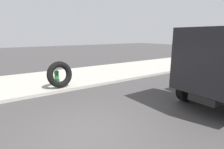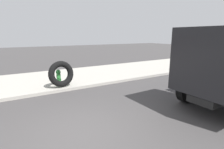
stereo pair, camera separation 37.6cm
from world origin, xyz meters
TOP-DOWN VIEW (x-y plane):
  - ground_plane at (0.00, 0.00)m, footprint 80.00×80.00m
  - sidewalk_curb at (0.00, 6.50)m, footprint 36.00×5.00m
  - fire_hydrant at (0.66, 4.83)m, footprint 0.25×0.56m
  - loose_tire at (0.70, 4.41)m, footprint 1.38×0.70m

SIDE VIEW (x-z plane):
  - ground_plane at x=0.00m, z-range 0.00..0.00m
  - sidewalk_curb at x=0.00m, z-range 0.00..0.15m
  - fire_hydrant at x=0.66m, z-range 0.18..1.00m
  - loose_tire at x=0.70m, z-range 0.15..1.50m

